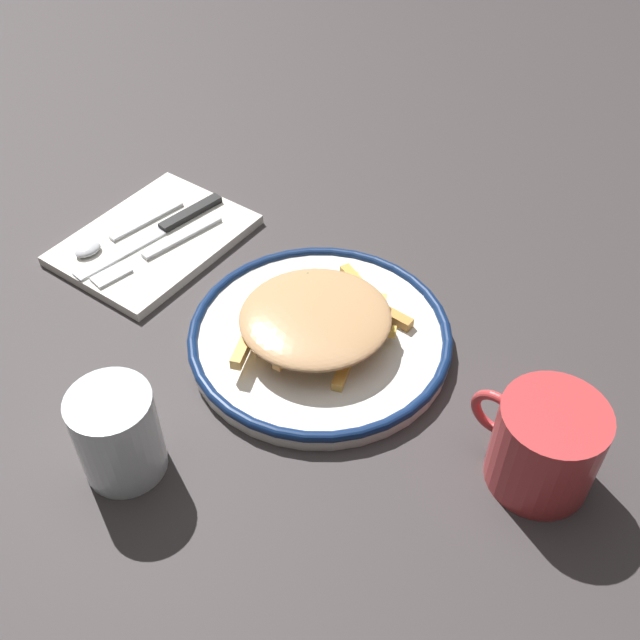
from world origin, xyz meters
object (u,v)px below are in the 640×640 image
Objects in this scene: napkin at (153,241)px; plate at (320,337)px; knife at (164,228)px; coffee_mug at (543,447)px; fries_heap at (318,317)px; fork at (159,249)px; water_glass at (118,434)px; spoon at (112,238)px.

plate is at bearing -179.38° from napkin.
coffee_mug is at bearing 177.93° from knife.
fork is (0.23, 0.01, -0.03)m from fries_heap.
coffee_mug is (-0.29, -0.23, -0.00)m from water_glass.
water_glass is at bearing 134.68° from napkin.
coffee_mug is at bearing -176.32° from spoon.
knife is 0.51m from coffee_mug.
knife is at bearing -2.07° from coffee_mug.
plate is 0.25m from coffee_mug.
napkin is 1.78× the size of coffee_mug.
plate is 2.97× the size of water_glass.
napkin is 0.03m from fork.
spoon reaches higher than napkin.
spoon is (0.29, 0.04, 0.00)m from plate.
water_glass is at bearing 132.63° from fork.
napkin is at bearing 85.62° from knife.
plate is 0.03m from fries_heap.
water_glass reaches higher than spoon.
fork is at bearing -158.55° from spoon.
spoon is at bearing 3.68° from coffee_mug.
napkin is 0.52m from coffee_mug.
knife is 1.73× the size of coffee_mug.
fries_heap is 0.26m from knife.
spoon is (0.29, 0.04, -0.03)m from fries_heap.
plate is 0.23m from water_glass.
spoon is at bearing -36.92° from water_glass.
fork is 0.49m from coffee_mug.
water_glass reaches higher than plate.
spoon is (0.06, 0.02, 0.00)m from fork.
fries_heap is at bearing -172.93° from spoon.
knife reaches higher than napkin.
fork is 0.04m from knife.
water_glass is (-0.20, 0.21, 0.03)m from fork.
napkin is 1.22× the size of fork.
spoon is 0.55m from coffee_mug.
fries_heap is at bearing -99.30° from water_glass.
napkin is 1.42× the size of spoon.
coffee_mug reaches higher than spoon.
coffee_mug reaches higher than fork.
water_glass reaches higher than knife.
plate is 1.29× the size of fries_heap.
plate is 2.27× the size of coffee_mug.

